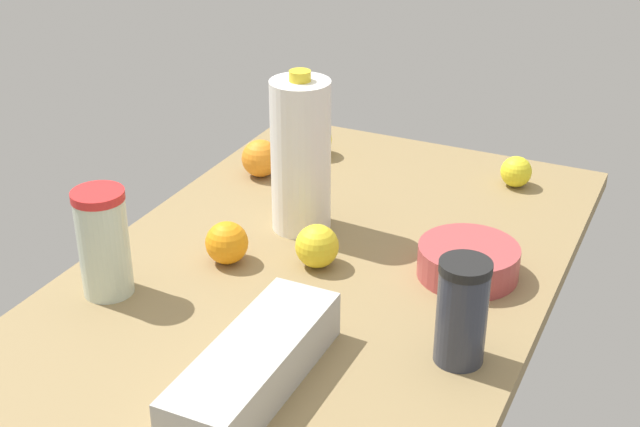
{
  "coord_description": "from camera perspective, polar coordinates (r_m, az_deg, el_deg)",
  "views": [
    {
      "loc": [
        -118.12,
        -55.83,
        79.63
      ],
      "look_at": [
        0.0,
        0.0,
        13.0
      ],
      "focal_mm": 50.0,
      "sensor_mm": 36.0,
      "label": 1
    }
  ],
  "objects": [
    {
      "name": "countertop",
      "position": [
        1.52,
        0.0,
        -3.86
      ],
      "size": [
        120.0,
        76.0,
        3.0
      ],
      "primitive_type": "cube",
      "color": "olive",
      "rests_on": "ground"
    },
    {
      "name": "tumbler_cup",
      "position": [
        1.44,
        -13.69,
        -1.82
      ],
      "size": [
        8.32,
        8.32,
        17.95
      ],
      "color": "silver",
      "rests_on": "countertop"
    },
    {
      "name": "shaker_bottle",
      "position": [
        1.26,
        9.07,
        -6.23
      ],
      "size": [
        7.41,
        7.41,
        16.01
      ],
      "color": "#313542",
      "rests_on": "countertop"
    },
    {
      "name": "milk_jug",
      "position": [
        1.58,
        -1.24,
        3.7
      ],
      "size": [
        10.74,
        10.74,
        29.79
      ],
      "color": "white",
      "rests_on": "countertop"
    },
    {
      "name": "egg_carton",
      "position": [
        1.23,
        -4.2,
        -9.67
      ],
      "size": [
        33.09,
        10.58,
        7.05
      ],
      "primitive_type": "cube",
      "rotation": [
        0.0,
        0.0,
        0.0
      ],
      "color": "#BBBAB4",
      "rests_on": "countertop"
    },
    {
      "name": "mixing_bowl",
      "position": [
        1.49,
        9.46,
        -3.02
      ],
      "size": [
        16.82,
        16.82,
        5.43
      ],
      "primitive_type": "cylinder",
      "color": "#AE4445",
      "rests_on": "countertop"
    },
    {
      "name": "lemon_loose",
      "position": [
        1.93,
        -0.3,
        4.77
      ],
      "size": [
        7.21,
        7.21,
        7.21
      ],
      "primitive_type": "sphere",
      "color": "yellow",
      "rests_on": "countertop"
    },
    {
      "name": "lemon_by_jug",
      "position": [
        1.83,
        12.44,
        2.64
      ],
      "size": [
        6.24,
        6.24,
        6.24
      ],
      "primitive_type": "sphere",
      "color": "yellow",
      "rests_on": "countertop"
    },
    {
      "name": "lemon_beside_bowl",
      "position": [
        1.5,
        -0.14,
        -2.04
      ],
      "size": [
        7.44,
        7.44,
        7.44
      ],
      "primitive_type": "sphere",
      "color": "yellow",
      "rests_on": "countertop"
    },
    {
      "name": "orange_near_front",
      "position": [
        1.83,
        -3.84,
        3.55
      ],
      "size": [
        7.74,
        7.74,
        7.74
      ],
      "primitive_type": "sphere",
      "color": "orange",
      "rests_on": "countertop"
    },
    {
      "name": "orange_far_back",
      "position": [
        1.52,
        -5.99,
        -1.87
      ],
      "size": [
        7.36,
        7.36,
        7.36
      ],
      "primitive_type": "sphere",
      "color": "orange",
      "rests_on": "countertop"
    }
  ]
}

